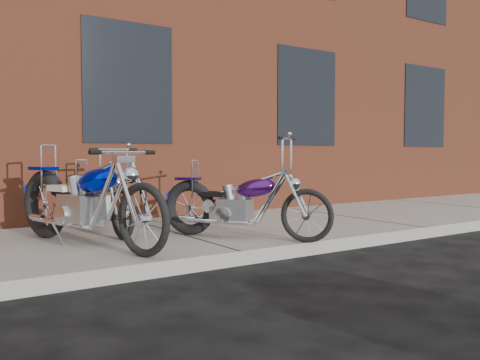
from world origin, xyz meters
TOP-DOWN VIEW (x-y plane):
  - ground at (0.00, 0.00)m, footprint 120.00×120.00m
  - sidewalk at (0.00, 1.50)m, footprint 22.00×3.00m
  - building_brick at (0.00, 8.00)m, footprint 22.00×10.00m
  - chopper_purple at (0.44, 0.65)m, footprint 1.27×1.79m
  - chopper_blue at (-1.22, 1.17)m, footprint 0.93×2.43m
  - chopper_third at (-0.79, 2.10)m, footprint 0.51×2.09m

SIDE VIEW (x-z plane):
  - ground at x=0.00m, z-range 0.00..0.00m
  - sidewalk at x=0.00m, z-range 0.00..0.15m
  - chopper_third at x=-0.79m, z-range 0.00..1.06m
  - chopper_purple at x=0.44m, z-range -0.06..1.12m
  - chopper_blue at x=-1.22m, z-range 0.06..1.15m
  - building_brick at x=0.00m, z-range 0.00..8.00m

